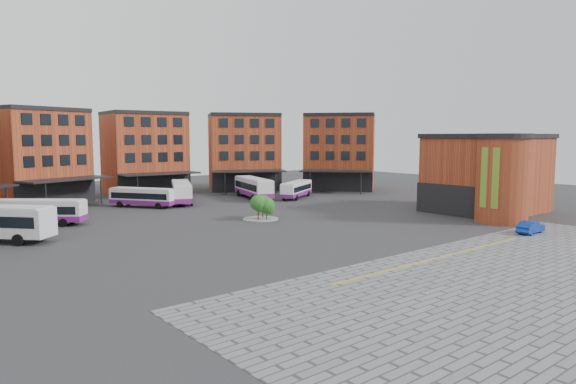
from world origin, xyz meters
TOP-DOWN VIEW (x-y plane):
  - ground at (0.00, 0.00)m, footprint 160.00×160.00m
  - paving_zone at (2.00, -22.00)m, footprint 50.00×22.00m
  - yellow_line at (2.00, -14.00)m, footprint 26.00×0.15m
  - main_building at (-4.77, 38.25)m, footprint 94.14×42.48m
  - east_building at (28.70, -3.06)m, footprint 17.40×15.40m
  - tree_island at (2.10, 11.61)m, footprint 4.40×4.40m
  - bus_b at (-20.35, 25.04)m, footprint 9.61×8.68m
  - bus_c at (-4.77, 31.70)m, footprint 7.43×9.51m
  - bus_d at (1.86, 32.47)m, footprint 7.26×11.54m
  - bus_e at (13.83, 30.16)m, footprint 6.11×12.42m
  - bus_f at (19.69, 26.03)m, footprint 9.58×6.98m
  - blue_car at (18.73, -13.64)m, footprint 4.13×1.60m

SIDE VIEW (x-z plane):
  - ground at x=0.00m, z-range 0.00..0.00m
  - paving_zone at x=2.00m, z-range 0.00..0.02m
  - yellow_line at x=2.00m, z-range 0.02..0.04m
  - blue_car at x=18.73m, z-range 0.00..1.34m
  - bus_f at x=19.69m, z-range 0.12..2.88m
  - bus_c at x=-4.77m, z-range 0.12..2.91m
  - bus_b at x=-20.35m, z-range 0.12..3.09m
  - tree_island at x=2.10m, z-range 0.16..3.33m
  - bus_d at x=1.86m, z-range 0.14..3.38m
  - bus_e at x=13.83m, z-range 0.14..3.56m
  - east_building at x=28.70m, z-range -0.01..10.59m
  - main_building at x=-4.77m, z-range -0.07..14.53m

